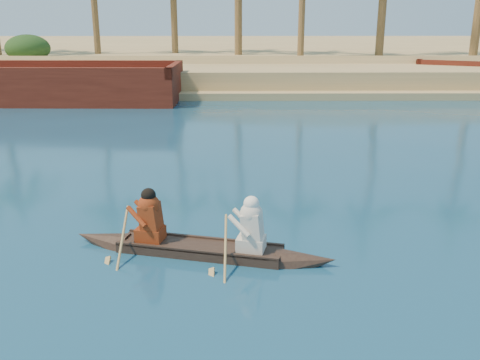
{
  "coord_description": "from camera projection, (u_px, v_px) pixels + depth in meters",
  "views": [
    {
      "loc": [
        -2.7,
        -4.78,
        4.13
      ],
      "look_at": [
        -2.6,
        5.07,
        1.08
      ],
      "focal_mm": 40.0,
      "sensor_mm": 36.0,
      "label": 1
    }
  ],
  "objects": [
    {
      "name": "sandy_embankment",
      "position": [
        263.0,
        55.0,
        50.45
      ],
      "size": [
        150.0,
        51.0,
        1.5
      ],
      "color": "tan",
      "rests_on": "ground"
    },
    {
      "name": "shrub_cluster",
      "position": [
        275.0,
        61.0,
        35.55
      ],
      "size": [
        100.0,
        6.0,
        2.4
      ],
      "primitive_type": null,
      "color": "#1E3E16",
      "rests_on": "ground"
    },
    {
      "name": "canoe",
      "position": [
        200.0,
        240.0,
        9.6
      ],
      "size": [
        4.89,
        1.81,
        1.34
      ],
      "rotation": [
        0.0,
        0.0,
        -0.24
      ],
      "color": "#38281E",
      "rests_on": "ground"
    },
    {
      "name": "barge_mid",
      "position": [
        47.0,
        86.0,
        26.49
      ],
      "size": [
        13.13,
        4.66,
        2.17
      ],
      "rotation": [
        0.0,
        0.0,
        -0.02
      ],
      "color": "maroon",
      "rests_on": "ground"
    }
  ]
}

